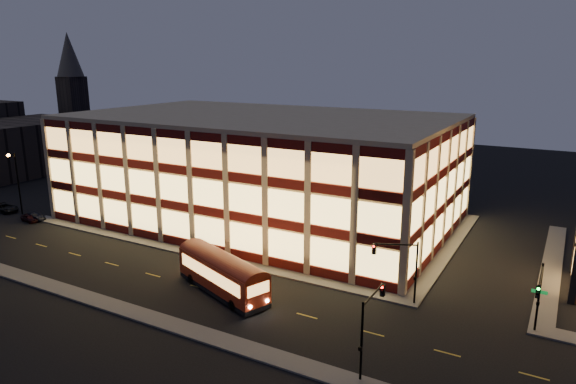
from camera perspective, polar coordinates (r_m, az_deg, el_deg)
The scene contains 17 objects.
ground at distance 58.55m, azimuth -9.28°, elevation -7.42°, with size 200.00×200.00×0.00m, color black.
sidewalk_office_south at distance 61.03m, azimuth -10.92°, elevation -6.50°, with size 54.00×2.00×0.15m, color #514F4C.
sidewalk_office_east at distance 63.97m, azimuth 17.39°, elevation -5.93°, with size 2.00×30.00×0.15m, color #514F4C.
sidewalk_tower_west at distance 62.95m, azimuth 27.27°, elevation -7.25°, with size 2.00×30.00×0.15m, color #514F4C.
sidewalk_near at distance 49.97m, azimuth -18.77°, elevation -11.90°, with size 100.00×2.00×0.15m, color #514F4C.
office_building at distance 71.34m, azimuth -2.91°, elevation 2.79°, with size 50.45×30.45×14.50m.
bg_building_a at distance 114.86m, azimuth -28.48°, elevation 4.35°, with size 18.00×28.00×10.00m, color #2D2621.
church_tower at distance 133.47m, azimuth -22.60°, elevation 7.88°, with size 5.00×5.00×18.00m, color #2D2621.
church_spire at distance 132.89m, azimuth -23.19°, elevation 13.88°, with size 6.00×6.00×10.00m, color #4C473F.
traffic_signal_far at distance 47.45m, azimuth 12.42°, elevation -7.54°, with size 3.79×1.87×6.00m.
traffic_signal_right at distance 45.07m, azimuth 26.12°, elevation -9.96°, with size 1.20×4.37×6.00m.
traffic_signal_near at distance 37.31m, azimuth 9.08°, elevation -13.65°, with size 0.32×4.45×6.00m.
street_lamp_a at distance 82.39m, azimuth -27.95°, elevation 1.42°, with size 0.44×1.22×9.02m.
trolley_bus at distance 49.61m, azimuth -7.32°, elevation -8.76°, with size 11.76×6.80×3.89m.
parked_car_0 at distance 79.27m, azimuth -26.78°, elevation -2.59°, with size 1.25×3.10×1.06m, color black.
parked_car_1 at distance 79.58m, azimuth -26.37°, elevation -2.48°, with size 1.14×3.27×1.08m, color black.
parked_car_2 at distance 86.14m, azimuth -29.00°, elevation -1.52°, with size 2.14×4.64×1.29m, color black.
Camera 1 is at (34.43, -42.17, 21.54)m, focal length 32.00 mm.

